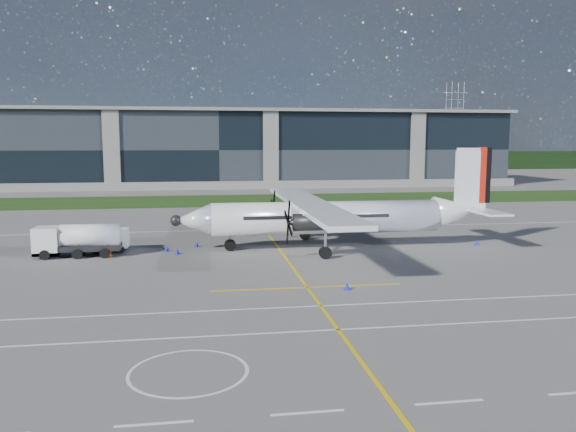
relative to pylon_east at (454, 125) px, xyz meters
The scene contains 17 objects.
ground 139.82m from the pylon_east, 127.69° to the right, with size 400.00×400.00×0.00m, color #63605E.
grass_strip 133.62m from the pylon_east, 129.81° to the right, with size 400.00×18.00×0.04m, color #1A3B10.
terminal_building 110.37m from the pylon_east, 140.53° to the right, with size 120.00×20.00×15.00m, color black.
tree_line 86.42m from the pylon_east, behind, with size 400.00×6.00×6.00m, color black.
pylon_east is the anchor object (origin of this frame).
yellow_taxiway_centerline 162.94m from the pylon_east, 120.36° to the right, with size 0.20×70.00×0.01m, color yellow.
white_lane_line 185.33m from the pylon_east, 117.40° to the right, with size 90.00×0.15×0.01m, color white.
turboprop_aircraft 163.04m from the pylon_east, 118.25° to the right, with size 27.46×28.48×8.54m, color white, non-canonical shape.
fuel_tanker_truck 174.91m from the pylon_east, 124.44° to the right, with size 6.85×2.23×2.57m, color white, non-canonical shape.
baggage_tug 172.08m from the pylon_east, 124.02° to the right, with size 3.16×1.90×1.90m, color white, non-canonical shape.
ground_crew_person 173.66m from the pylon_east, 123.53° to the right, with size 0.75×0.54×1.85m, color #F25907.
safety_cone_nose_stbd 167.46m from the pylon_east, 122.21° to the right, with size 0.36×0.36×0.50m, color #0D14DF.
safety_cone_nose_port 170.70m from the pylon_east, 122.12° to the right, with size 0.36×0.36×0.50m, color #0D14DF.
safety_cone_stbdwing 151.86m from the pylon_east, 121.79° to the right, with size 0.36×0.36×0.50m, color #0D14DF.
safety_cone_fwd 170.06m from the pylon_east, 122.64° to the right, with size 0.36×0.36×0.50m, color #0D14DF.
safety_cone_tail 158.37m from the pylon_east, 114.16° to the right, with size 0.36×0.36×0.50m, color #0D14DF.
safety_cone_portwing 176.56m from the pylon_east, 116.93° to the right, with size 0.36×0.36×0.50m, color #0D14DF.
Camera 1 is at (-3.32, -39.37, 8.94)m, focal length 35.00 mm.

